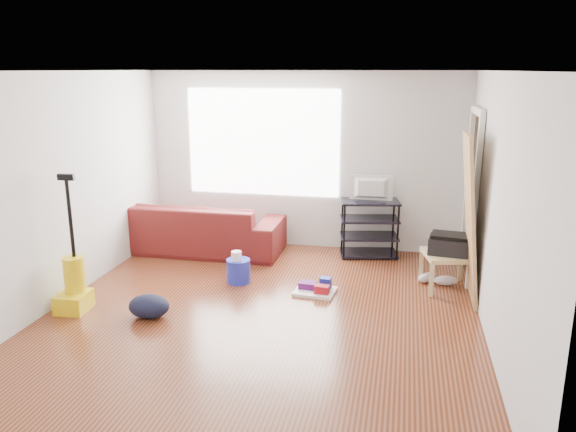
% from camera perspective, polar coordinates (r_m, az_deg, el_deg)
% --- Properties ---
extents(room, '(4.51, 5.01, 2.51)m').
position_cam_1_polar(room, '(5.73, -1.81, 1.97)').
color(room, '#4C1E0D').
rests_on(room, ground).
extents(sofa, '(2.39, 0.94, 0.70)m').
position_cam_1_polar(sofa, '(8.16, -9.05, -3.45)').
color(sofa, '#5B1812').
rests_on(sofa, ground).
extents(tv_stand, '(0.85, 0.58, 0.78)m').
position_cam_1_polar(tv_stand, '(7.80, 8.26, -1.18)').
color(tv_stand, black).
rests_on(tv_stand, ground).
extents(tv, '(0.59, 0.08, 0.34)m').
position_cam_1_polar(tv, '(7.67, 8.41, 2.78)').
color(tv, black).
rests_on(tv, tv_stand).
extents(side_table, '(0.64, 0.64, 0.44)m').
position_cam_1_polar(side_table, '(6.84, 15.91, -4.20)').
color(side_table, tan).
rests_on(side_table, ground).
extents(printer, '(0.49, 0.40, 0.23)m').
position_cam_1_polar(printer, '(6.78, 16.02, -2.74)').
color(printer, black).
rests_on(printer, side_table).
extents(bucket, '(0.35, 0.35, 0.29)m').
position_cam_1_polar(bucket, '(6.92, -5.03, -6.69)').
color(bucket, '#202DB9').
rests_on(bucket, ground).
extents(toilet_paper, '(0.12, 0.12, 0.11)m').
position_cam_1_polar(toilet_paper, '(6.82, -5.24, -5.21)').
color(toilet_paper, white).
rests_on(toilet_paper, bucket).
extents(cleaning_tray, '(0.49, 0.40, 0.16)m').
position_cam_1_polar(cleaning_tray, '(6.56, 2.89, -7.38)').
color(cleaning_tray, white).
rests_on(cleaning_tray, ground).
extents(backpack, '(0.44, 0.35, 0.24)m').
position_cam_1_polar(backpack, '(6.15, -13.87, -9.91)').
color(backpack, '#151A34').
rests_on(backpack, ground).
extents(sneakers, '(0.51, 0.29, 0.12)m').
position_cam_1_polar(sneakers, '(7.05, 14.86, -6.20)').
color(sneakers, silver).
rests_on(sneakers, ground).
extents(vacuum, '(0.33, 0.37, 1.47)m').
position_cam_1_polar(vacuum, '(6.46, -20.93, -6.63)').
color(vacuum, yellow).
rests_on(vacuum, ground).
extents(door_panel, '(0.23, 0.75, 1.86)m').
position_cam_1_polar(door_panel, '(6.73, 17.38, -7.95)').
color(door_panel, '#A57D48').
rests_on(door_panel, ground).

